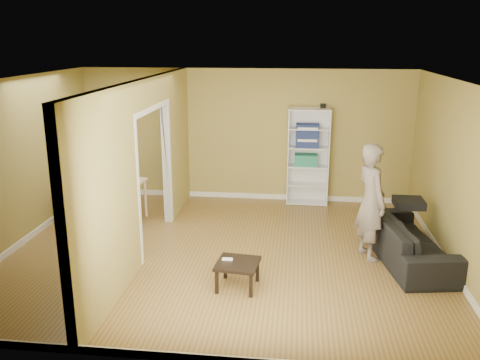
# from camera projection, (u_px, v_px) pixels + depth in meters

# --- Properties ---
(room_shell) EXTENTS (6.50, 6.50, 6.50)m
(room_shell) POSITION_uv_depth(u_px,v_px,m) (225.00, 170.00, 7.42)
(room_shell) COLOR olive
(room_shell) RESTS_ON ground
(partition) EXTENTS (0.22, 5.50, 2.60)m
(partition) POSITION_uv_depth(u_px,v_px,m) (145.00, 168.00, 7.55)
(partition) COLOR #A89241
(partition) RESTS_ON ground
(wall_speaker) EXTENTS (0.10, 0.10, 0.10)m
(wall_speaker) POSITION_uv_depth(u_px,v_px,m) (323.00, 107.00, 9.66)
(wall_speaker) COLOR black
(wall_speaker) RESTS_ON room_shell
(sofa) EXTENTS (2.27, 1.26, 0.82)m
(sofa) POSITION_uv_depth(u_px,v_px,m) (408.00, 233.00, 7.43)
(sofa) COLOR black
(sofa) RESTS_ON ground
(person) EXTENTS (0.89, 0.80, 2.04)m
(person) POSITION_uv_depth(u_px,v_px,m) (372.00, 192.00, 7.34)
(person) COLOR slate
(person) RESTS_ON ground
(bookshelf) EXTENTS (0.79, 0.35, 1.88)m
(bookshelf) POSITION_uv_depth(u_px,v_px,m) (308.00, 156.00, 9.86)
(bookshelf) COLOR white
(bookshelf) RESTS_ON ground
(paper_box_teal) EXTENTS (0.44, 0.28, 0.22)m
(paper_box_teal) POSITION_uv_depth(u_px,v_px,m) (306.00, 160.00, 9.84)
(paper_box_teal) COLOR #1F8E64
(paper_box_teal) RESTS_ON bookshelf
(paper_box_navy_b) EXTENTS (0.44, 0.28, 0.22)m
(paper_box_navy_b) POSITION_uv_depth(u_px,v_px,m) (307.00, 141.00, 9.74)
(paper_box_navy_b) COLOR #1A1C4F
(paper_box_navy_b) RESTS_ON bookshelf
(paper_box_navy_c) EXTENTS (0.44, 0.29, 0.23)m
(paper_box_navy_c) POSITION_uv_depth(u_px,v_px,m) (308.00, 130.00, 9.67)
(paper_box_navy_c) COLOR navy
(paper_box_navy_c) RESTS_ON bookshelf
(coffee_table) EXTENTS (0.53, 0.53, 0.36)m
(coffee_table) POSITION_uv_depth(u_px,v_px,m) (238.00, 266.00, 6.60)
(coffee_table) COLOR black
(coffee_table) RESTS_ON ground
(game_controller) EXTENTS (0.14, 0.04, 0.03)m
(game_controller) POSITION_uv_depth(u_px,v_px,m) (227.00, 259.00, 6.65)
(game_controller) COLOR white
(game_controller) RESTS_ON coffee_table
(dining_table) EXTENTS (1.17, 0.78, 0.73)m
(dining_table) POSITION_uv_depth(u_px,v_px,m) (109.00, 185.00, 8.96)
(dining_table) COLOR beige
(dining_table) RESTS_ON ground
(chair_left) EXTENTS (0.49, 0.49, 1.00)m
(chair_left) POSITION_uv_depth(u_px,v_px,m) (69.00, 191.00, 9.13)
(chair_left) COLOR beige
(chair_left) RESTS_ON ground
(chair_near) EXTENTS (0.50, 0.50, 1.04)m
(chair_near) POSITION_uv_depth(u_px,v_px,m) (94.00, 204.00, 8.35)
(chair_near) COLOR #D5C084
(chair_near) RESTS_ON ground
(chair_far) EXTENTS (0.56, 0.56, 1.01)m
(chair_far) POSITION_uv_depth(u_px,v_px,m) (127.00, 183.00, 9.61)
(chair_far) COLOR tan
(chair_far) RESTS_ON ground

